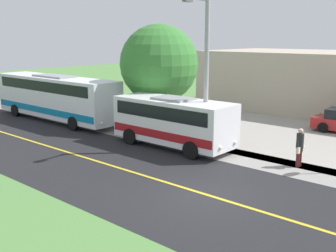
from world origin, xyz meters
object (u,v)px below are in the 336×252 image
(transit_bus_rear, at_px, (55,96))
(pedestrian_with_bags, at_px, (300,146))
(street_light_pole, at_px, (205,69))
(shuttle_bus_front, at_px, (173,120))
(tree_curbside, at_px, (159,64))

(transit_bus_rear, relative_size, pedestrian_with_bags, 6.47)
(pedestrian_with_bags, distance_m, street_light_pole, 5.99)
(shuttle_bus_front, bearing_deg, street_light_pole, 102.04)
(transit_bus_rear, relative_size, tree_curbside, 1.76)
(shuttle_bus_front, distance_m, tree_curbside, 5.41)
(pedestrian_with_bags, bearing_deg, shuttle_bus_front, -80.18)
(shuttle_bus_front, distance_m, street_light_pole, 3.36)
(pedestrian_with_bags, bearing_deg, street_light_pole, -81.00)
(tree_curbside, bearing_deg, street_light_pole, 65.19)
(shuttle_bus_front, bearing_deg, transit_bus_rear, -89.97)
(transit_bus_rear, xyz_separation_m, pedestrian_with_bags, (-1.16, 17.75, -0.79))
(street_light_pole, distance_m, tree_curbside, 6.02)
(transit_bus_rear, bearing_deg, street_light_pole, 91.72)
(tree_curbside, bearing_deg, transit_bus_rear, -68.47)
(pedestrian_with_bags, distance_m, tree_curbside, 11.00)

